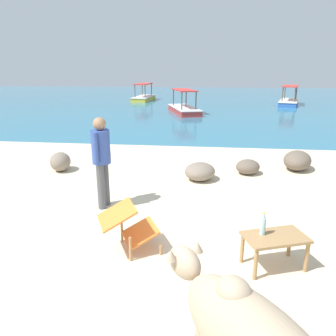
{
  "coord_description": "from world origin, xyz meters",
  "views": [
    {
      "loc": [
        1.19,
        -3.05,
        2.45
      ],
      "look_at": [
        0.47,
        3.0,
        0.55
      ],
      "focal_mm": 34.43,
      "sensor_mm": 36.0,
      "label": 1
    }
  ],
  "objects": [
    {
      "name": "sand_beach",
      "position": [
        0.0,
        0.0,
        0.02
      ],
      "size": [
        18.0,
        14.0,
        0.04
      ],
      "primitive_type": "cube",
      "color": "beige",
      "rests_on": "ground"
    },
    {
      "name": "shore_rock_medium",
      "position": [
        2.21,
        4.39,
        0.21
      ],
      "size": [
        0.77,
        0.76,
        0.35
      ],
      "primitive_type": "ellipsoid",
      "rotation": [
        0.0,
        0.0,
        0.62
      ],
      "color": "#6B5B4C",
      "rests_on": "sand_beach"
    },
    {
      "name": "low_bench_table",
      "position": [
        2.08,
        0.61,
        0.4
      ],
      "size": [
        0.86,
        0.67,
        0.44
      ],
      "rotation": [
        0.0,
        0.0,
        0.34
      ],
      "color": "#A37A4C",
      "rests_on": "sand_beach"
    },
    {
      "name": "deck_chair_far",
      "position": [
        0.2,
        0.78,
        0.42
      ],
      "size": [
        0.92,
        0.82,
        0.68
      ],
      "rotation": [
        0.0,
        0.0,
        0.47
      ],
      "color": "#A37A4C",
      "rests_on": "sand_beach"
    },
    {
      "name": "shore_rock_large",
      "position": [
        3.45,
        4.88,
        0.27
      ],
      "size": [
        0.91,
        1.07,
        0.47
      ],
      "primitive_type": "ellipsoid",
      "rotation": [
        0.0,
        0.0,
        1.24
      ],
      "color": "#6B5B4C",
      "rests_on": "sand_beach"
    },
    {
      "name": "shore_rock_flat",
      "position": [
        1.09,
        3.83,
        0.24
      ],
      "size": [
        0.93,
        0.95,
        0.39
      ],
      "primitive_type": "ellipsoid",
      "rotation": [
        0.0,
        0.0,
        1.06
      ],
      "color": "gray",
      "rests_on": "sand_beach"
    },
    {
      "name": "person_standing",
      "position": [
        -0.6,
        2.17,
        0.99
      ],
      "size": [
        0.32,
        0.51,
        1.62
      ],
      "rotation": [
        0.0,
        0.0,
        3.03
      ],
      "color": "#4C4C51",
      "rests_on": "sand_beach"
    },
    {
      "name": "boat_blue",
      "position": [
        6.78,
        20.14,
        0.29
      ],
      "size": [
        2.14,
        3.85,
        1.29
      ],
      "rotation": [
        0.0,
        0.0,
        1.29
      ],
      "color": "#3866B7",
      "rests_on": "water_surface"
    },
    {
      "name": "bottle",
      "position": [
        1.93,
        0.63,
        0.6
      ],
      "size": [
        0.07,
        0.07,
        0.3
      ],
      "color": "#A3C6D1",
      "rests_on": "low_bench_table"
    },
    {
      "name": "shore_rock_small",
      "position": [
        -2.3,
        4.1,
        0.27
      ],
      "size": [
        0.67,
        0.74,
        0.46
      ],
      "primitive_type": "ellipsoid",
      "rotation": [
        0.0,
        0.0,
        1.93
      ],
      "color": "gray",
      "rests_on": "sand_beach"
    },
    {
      "name": "boat_red",
      "position": [
        -0.07,
        15.21,
        0.29
      ],
      "size": [
        2.21,
        3.85,
        1.29
      ],
      "rotation": [
        0.0,
        0.0,
        5.02
      ],
      "color": "#C63833",
      "rests_on": "water_surface"
    },
    {
      "name": "water_surface",
      "position": [
        0.0,
        22.0,
        0.0
      ],
      "size": [
        60.0,
        36.0,
        0.03
      ],
      "primitive_type": "cube",
      "color": "teal",
      "rests_on": "ground"
    },
    {
      "name": "boat_yellow",
      "position": [
        -3.69,
        22.07,
        0.29
      ],
      "size": [
        1.36,
        3.73,
        1.29
      ],
      "rotation": [
        0.0,
        0.0,
        1.52
      ],
      "color": "gold",
      "rests_on": "water_surface"
    }
  ]
}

